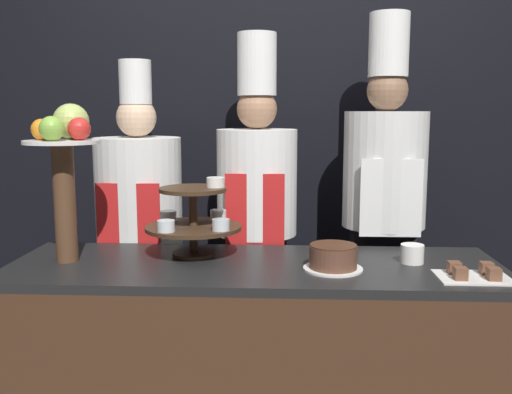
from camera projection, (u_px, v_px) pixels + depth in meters
wall_back at (264, 122)px, 3.07m from camera, size 10.00×0.06×2.80m
buffet_counter at (255, 367)px, 2.31m from camera, size 1.93×0.64×0.87m
tiered_stand at (194, 219)px, 2.34m from camera, size 0.40×0.40×0.33m
fruit_pedestal at (65, 155)px, 2.23m from camera, size 0.29×0.29×0.62m
cake_round at (333, 258)px, 2.15m from camera, size 0.23×0.23×0.10m
cup_white at (412, 254)px, 2.25m from camera, size 0.09×0.09×0.07m
cake_square_tray at (473, 274)px, 2.04m from camera, size 0.26×0.19×0.05m
chef_left at (140, 225)px, 2.79m from camera, size 0.42×0.42×1.70m
chef_center_left at (257, 213)px, 2.75m from camera, size 0.38×0.38×1.82m
chef_center_right at (384, 204)px, 2.71m from camera, size 0.39×0.39×1.90m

